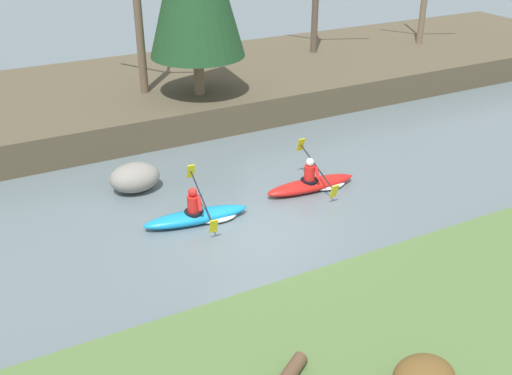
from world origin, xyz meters
The scene contains 6 objects.
ground_plane centered at (0.00, 0.00, 0.00)m, with size 90.00×90.00×0.00m, color slate.
riverbank_far centered at (0.00, 10.10, 0.54)m, with size 44.00×8.09×1.07m.
bare_tree_upstream centered at (0.21, 8.91, 4.24)m, with size 3.70×3.65×6.72m.
kayaker_lead centered at (2.60, 1.39, 0.20)m, with size 2.78×2.07×1.20m.
kayaker_middle centered at (-0.95, 1.23, 0.20)m, with size 2.79×2.07×1.20m.
boulder_midstream centered at (-1.88, 3.70, 0.40)m, with size 1.42×1.11×0.80m.
Camera 1 is at (-5.83, -11.17, 7.81)m, focal length 42.00 mm.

